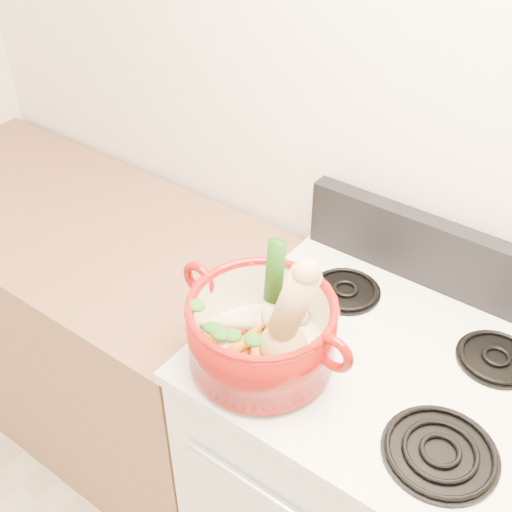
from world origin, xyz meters
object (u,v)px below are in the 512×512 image
Objects in this scene: dutch_oven at (262,332)px; squash at (285,315)px; stove_body at (365,486)px; leek at (272,292)px.

dutch_oven is 1.21× the size of squash.
squash is (0.06, -0.00, 0.08)m from dutch_oven.
dutch_oven is at bearing -141.93° from stove_body.
leek is (-0.00, 0.04, 0.08)m from dutch_oven.
leek reaches higher than stove_body.
squash is 1.01× the size of leek.
stove_body is 3.58× the size of leek.
leek is at bearing 137.24° from squash.
squash reaches higher than dutch_oven.
stove_body is at bearing 38.20° from squash.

